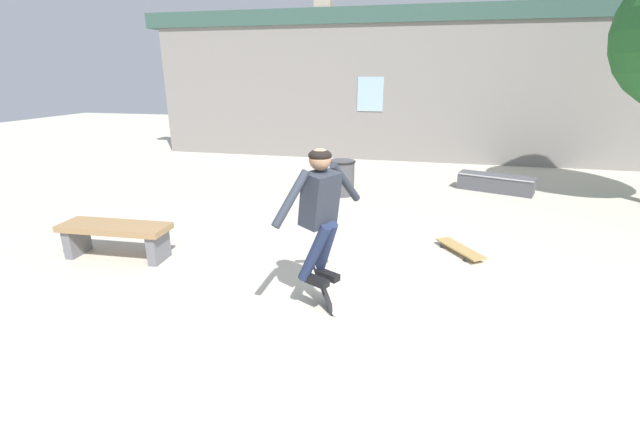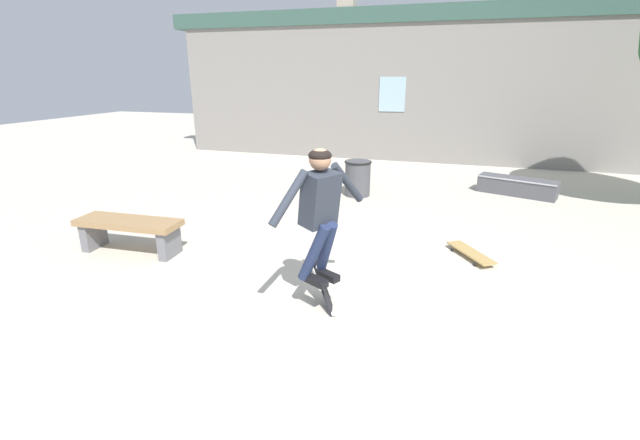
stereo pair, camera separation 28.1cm
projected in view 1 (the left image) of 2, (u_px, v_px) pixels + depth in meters
name	position (u px, v px, depth m)	size (l,w,h in m)	color
ground_plane	(351.00, 336.00, 4.01)	(40.00, 40.00, 0.00)	beige
building_backdrop	(405.00, 84.00, 11.50)	(14.94, 0.52, 4.84)	gray
park_bench	(115.00, 234.00, 5.62)	(1.46, 0.53, 0.47)	#99754C
skate_ledge	(496.00, 183.00, 8.87)	(1.54, 0.89, 0.35)	#4C4C51
trash_bin	(342.00, 177.00, 8.56)	(0.54, 0.54, 0.70)	#47474C
skater	(320.00, 205.00, 4.11)	(0.66, 1.14, 1.36)	#282D38
skateboard_flipping	(325.00, 291.00, 4.51)	(0.41, 0.56, 0.73)	black
skateboard_resting	(460.00, 249.00, 5.83)	(0.63, 0.79, 0.08)	#AD894C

